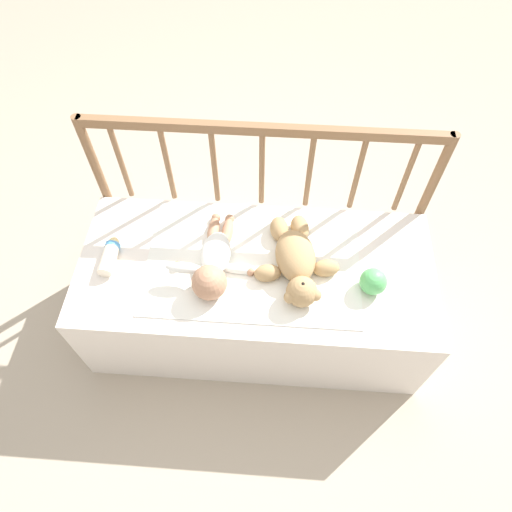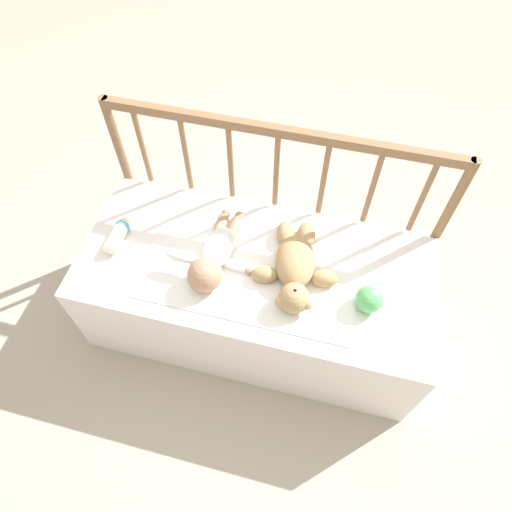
% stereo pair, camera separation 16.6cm
% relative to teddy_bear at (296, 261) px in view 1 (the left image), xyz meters
% --- Properties ---
extents(ground_plane, '(12.00, 12.00, 0.00)m').
position_rel_teddy_bear_xyz_m(ground_plane, '(-0.15, -0.00, -0.49)').
color(ground_plane, tan).
extents(crib_mattress, '(1.34, 0.60, 0.44)m').
position_rel_teddy_bear_xyz_m(crib_mattress, '(-0.15, -0.00, -0.27)').
color(crib_mattress, white).
rests_on(crib_mattress, ground_plane).
extents(crib_rail, '(1.34, 0.04, 0.83)m').
position_rel_teddy_bear_xyz_m(crib_rail, '(-0.15, 0.32, 0.10)').
color(crib_rail, brown).
rests_on(crib_rail, ground_plane).
extents(blanket, '(0.80, 0.52, 0.01)m').
position_rel_teddy_bear_xyz_m(blanket, '(-0.16, 0.02, -0.05)').
color(blanket, white).
rests_on(blanket, crib_mattress).
extents(teddy_bear, '(0.32, 0.41, 0.11)m').
position_rel_teddy_bear_xyz_m(teddy_bear, '(0.00, 0.00, 0.00)').
color(teddy_bear, tan).
rests_on(teddy_bear, crib_mattress).
extents(baby, '(0.33, 0.41, 0.13)m').
position_rel_teddy_bear_xyz_m(baby, '(-0.30, -0.03, -0.00)').
color(baby, white).
rests_on(baby, crib_mattress).
extents(baby_bottle, '(0.06, 0.16, 0.06)m').
position_rel_teddy_bear_xyz_m(baby_bottle, '(-0.69, -0.01, -0.02)').
color(baby_bottle, '#F4E5CC').
rests_on(baby_bottle, crib_mattress).
extents(toy_ball, '(0.10, 0.10, 0.10)m').
position_rel_teddy_bear_xyz_m(toy_ball, '(0.27, -0.07, -0.00)').
color(toy_ball, '#59BF66').
rests_on(toy_ball, crib_mattress).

